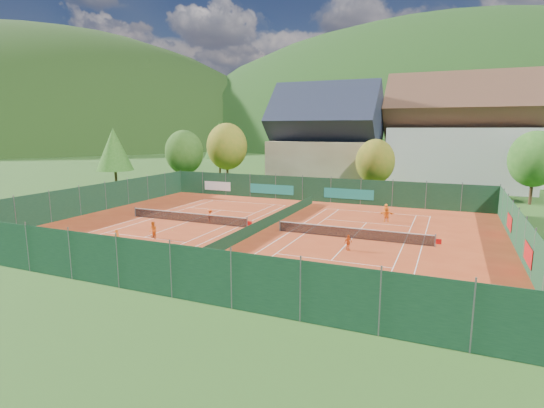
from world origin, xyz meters
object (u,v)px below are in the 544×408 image
Objects in this scene: chalet at (325,143)px; player_right_far_a at (386,210)px; player_left_mid at (153,230)px; player_right_near at (348,242)px; player_left_near at (117,238)px; player_right_far_b at (387,214)px; ball_hopper at (399,280)px; player_left_far at (210,216)px; hotel_block_a at (460,139)px.

chalet is 12.77× the size of player_right_far_a.
player_left_mid is 15.77m from player_right_near.
chalet is 12.36× the size of player_left_near.
ball_hopper is at bearing 93.25° from player_right_far_b.
chalet is 12.56× the size of player_left_far.
player_left_mid is 23.42m from player_right_far_a.
hotel_block_a is 16.47× the size of player_left_near.
chalet is 40.13m from player_left_near.
player_right_near is at bearing 123.99° from ball_hopper.
ball_hopper is 0.63× the size of player_right_far_a.
player_right_far_b reaches higher than player_left_mid.
player_left_mid is at bearing 138.00° from player_right_near.
hotel_block_a is at bearing -112.81° from player_right_far_a.
player_left_near is 1.03× the size of player_right_far_a.
hotel_block_a is (19.00, 6.00, 0.76)m from chalet.
player_left_mid is 0.97× the size of player_right_far_b.
chalet reaches higher than player_right_far_b.
player_left_mid is 21.82m from player_right_far_b.
chalet reaches higher than player_left_near.
player_right_near is 13.98m from player_right_far_a.
ball_hopper is 21.04m from player_left_near.
player_left_mid is at bearing 33.02° from player_right_far_b.
player_left_near is (-5.13, -39.35, -5.97)m from chalet.
player_right_far_b is at bearing 31.21° from player_right_near.
player_left_mid reaches higher than player_right_near.
player_right_near is (16.62, 5.84, -0.05)m from player_left_near.
hotel_block_a is at bearing 52.94° from player_left_near.
player_left_near reaches higher than ball_hopper.
hotel_block_a is 16.75× the size of player_left_far.
player_left_mid reaches higher than player_left_far.
player_left_mid is (-4.01, -36.43, -5.91)m from chalet.
player_right_near reaches higher than ball_hopper.
chalet is at bearing 56.25° from player_right_near.
player_right_near is at bearing 79.09° from player_right_far_a.
player_left_mid is at bearing -118.48° from hotel_block_a.
ball_hopper is 21.71m from player_left_far.
player_left_mid is (-23.01, -42.43, -6.67)m from hotel_block_a.
hotel_block_a reaches higher than chalet.
player_left_mid is 1.11× the size of player_left_far.
player_left_near is at bearing 36.55° from player_right_far_b.
player_left_far reaches higher than player_right_far_a.
ball_hopper is at bearing 92.26° from player_right_far_a.
player_left_near is at bearing -97.43° from chalet.
player_left_far is at bearing 150.21° from ball_hopper.
chalet reaches higher than player_left_far.
ball_hopper is (-3.10, -46.05, -6.83)m from hotel_block_a.
hotel_block_a is at bearing -109.63° from player_right_far_b.
player_left_far is 1.02× the size of player_right_far_a.
player_left_far is at bearing 101.12° from player_left_mid.
player_right_far_b is at bearing 59.74° from player_left_mid.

